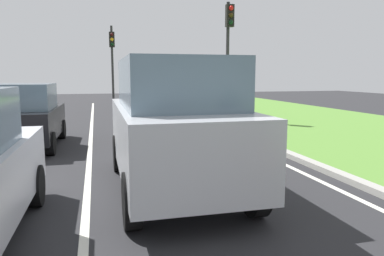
# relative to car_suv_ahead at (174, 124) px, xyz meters

# --- Properties ---
(ground_plane) EXTENTS (60.00, 60.00, 0.00)m
(ground_plane) POSITION_rel_car_suv_ahead_xyz_m (-0.79, 5.07, -1.17)
(ground_plane) COLOR #262628
(lane_line_center) EXTENTS (0.12, 32.00, 0.01)m
(lane_line_center) POSITION_rel_car_suv_ahead_xyz_m (-1.49, 5.07, -1.16)
(lane_line_center) COLOR silver
(lane_line_center) RESTS_ON ground
(lane_line_right_edge) EXTENTS (0.12, 32.00, 0.01)m
(lane_line_right_edge) POSITION_rel_car_suv_ahead_xyz_m (2.81, 5.07, -1.16)
(lane_line_right_edge) COLOR silver
(lane_line_right_edge) RESTS_ON ground
(grass_verge_right) EXTENTS (9.00, 48.00, 0.06)m
(grass_verge_right) POSITION_rel_car_suv_ahead_xyz_m (7.71, 5.07, -1.14)
(grass_verge_right) COLOR #548433
(grass_verge_right) RESTS_ON ground
(curb_right) EXTENTS (0.24, 48.00, 0.12)m
(curb_right) POSITION_rel_car_suv_ahead_xyz_m (3.31, 5.07, -1.11)
(curb_right) COLOR #9E9B93
(curb_right) RESTS_ON ground
(car_suv_ahead) EXTENTS (1.99, 4.51, 2.28)m
(car_suv_ahead) POSITION_rel_car_suv_ahead_xyz_m (0.00, 0.00, 0.00)
(car_suv_ahead) COLOR #B7BABF
(car_suv_ahead) RESTS_ON ground
(car_hatchback_far) EXTENTS (1.80, 3.74, 1.78)m
(car_hatchback_far) POSITION_rel_car_suv_ahead_xyz_m (-3.17, 4.74, -0.28)
(car_hatchback_far) COLOR black
(car_hatchback_far) RESTS_ON ground
(traffic_light_near_right) EXTENTS (0.32, 0.50, 5.02)m
(traffic_light_near_right) POSITION_rel_car_suv_ahead_xyz_m (4.18, 8.62, 2.28)
(traffic_light_near_right) COLOR #2D2D2D
(traffic_light_near_right) RESTS_ON ground
(traffic_light_far_median) EXTENTS (0.32, 0.50, 4.95)m
(traffic_light_far_median) POSITION_rel_car_suv_ahead_xyz_m (-0.24, 16.86, 2.11)
(traffic_light_far_median) COLOR #2D2D2D
(traffic_light_far_median) RESTS_ON ground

